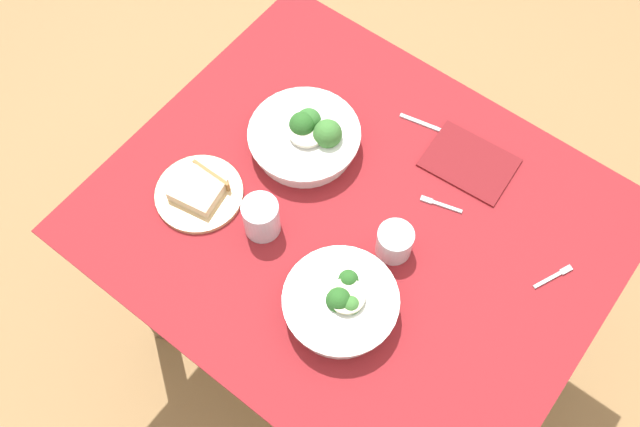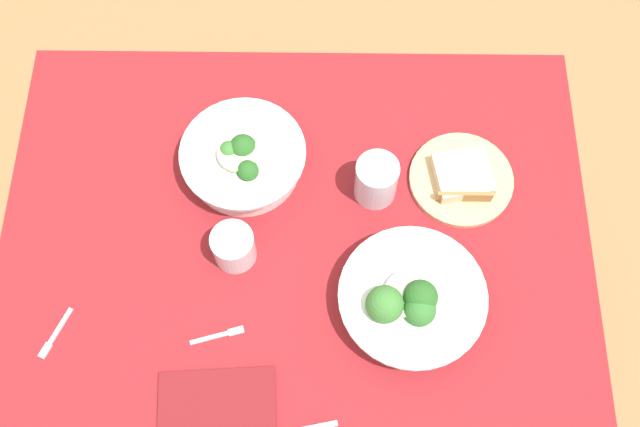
# 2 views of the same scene
# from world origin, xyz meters

# --- Properties ---
(ground_plane) EXTENTS (6.00, 6.00, 0.00)m
(ground_plane) POSITION_xyz_m (0.00, 0.00, 0.00)
(ground_plane) COLOR #9E7547
(dining_table) EXTENTS (1.11, 0.94, 0.75)m
(dining_table) POSITION_xyz_m (0.00, 0.00, 0.62)
(dining_table) COLOR maroon
(dining_table) RESTS_ON ground_plane
(broccoli_bowl_far) EXTENTS (0.24, 0.24, 0.09)m
(broccoli_bowl_far) POSITION_xyz_m (-0.10, 0.19, 0.79)
(broccoli_bowl_far) COLOR white
(broccoli_bowl_far) RESTS_ON dining_table
(broccoli_bowl_near) EXTENTS (0.26, 0.26, 0.11)m
(broccoli_bowl_near) POSITION_xyz_m (0.21, -0.09, 0.79)
(broccoli_bowl_near) COLOR white
(broccoli_bowl_near) RESTS_ON dining_table
(bread_side_plate) EXTENTS (0.20, 0.20, 0.04)m
(bread_side_plate) POSITION_xyz_m (0.32, 0.17, 0.76)
(bread_side_plate) COLOR #D6B27A
(bread_side_plate) RESTS_ON dining_table
(water_glass_center) EXTENTS (0.08, 0.08, 0.10)m
(water_glass_center) POSITION_xyz_m (0.15, 0.15, 0.80)
(water_glass_center) COLOR silver
(water_glass_center) RESTS_ON dining_table
(water_glass_side) EXTENTS (0.08, 0.08, 0.08)m
(water_glass_side) POSITION_xyz_m (-0.11, 0.01, 0.79)
(water_glass_side) COLOR silver
(water_glass_side) RESTS_ON dining_table
(fork_by_far_bowl) EXTENTS (0.05, 0.09, 0.00)m
(fork_by_far_bowl) POSITION_xyz_m (-0.42, -0.15, 0.75)
(fork_by_far_bowl) COLOR #B7B7BC
(fork_by_far_bowl) RESTS_ON dining_table
(fork_by_near_bowl) EXTENTS (0.10, 0.04, 0.00)m
(fork_by_near_bowl) POSITION_xyz_m (-0.13, -0.14, 0.75)
(fork_by_near_bowl) COLOR #B7B7BC
(fork_by_near_bowl) RESTS_ON dining_table
(table_knife_left) EXTENTS (0.19, 0.05, 0.00)m
(table_knife_left) POSITION_xyz_m (-0.01, -0.31, 0.75)
(table_knife_left) COLOR #B7B7BC
(table_knife_left) RESTS_ON dining_table
(napkin_folded_upper) EXTENTS (0.21, 0.16, 0.01)m
(napkin_folded_upper) POSITION_xyz_m (-0.13, -0.28, 0.75)
(napkin_folded_upper) COLOR maroon
(napkin_folded_upper) RESTS_ON dining_table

